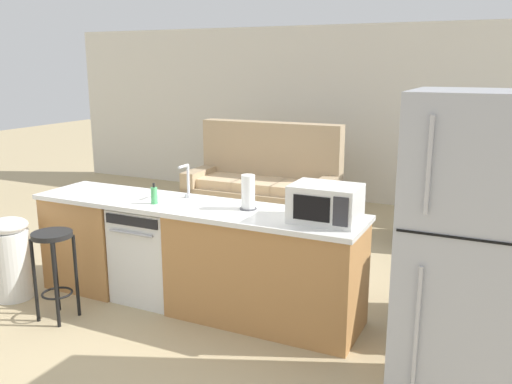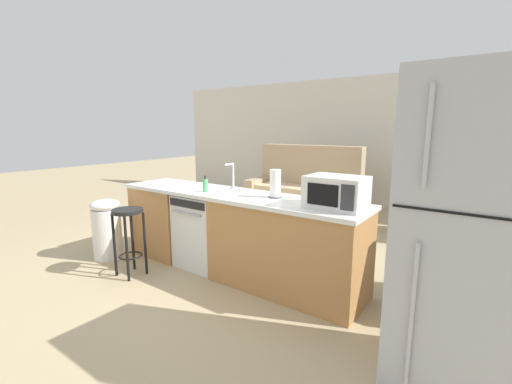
% 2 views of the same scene
% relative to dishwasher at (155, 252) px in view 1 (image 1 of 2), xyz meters
% --- Properties ---
extents(ground_plane, '(24.00, 24.00, 0.00)m').
position_rel_dishwasher_xyz_m(ground_plane, '(0.25, 0.00, -0.42)').
color(ground_plane, tan).
extents(wall_back, '(10.00, 0.06, 2.60)m').
position_rel_dishwasher_xyz_m(wall_back, '(0.55, 4.20, 0.88)').
color(wall_back, silver).
rests_on(wall_back, ground_plane).
extents(kitchen_counter, '(2.94, 0.66, 0.90)m').
position_rel_dishwasher_xyz_m(kitchen_counter, '(0.49, 0.00, -0.00)').
color(kitchen_counter, '#B77F47').
rests_on(kitchen_counter, ground_plane).
extents(dishwasher, '(0.58, 0.61, 0.84)m').
position_rel_dishwasher_xyz_m(dishwasher, '(0.00, 0.00, 0.00)').
color(dishwasher, white).
rests_on(dishwasher, ground_plane).
extents(stove_range, '(0.76, 0.68, 0.90)m').
position_rel_dishwasher_xyz_m(stove_range, '(2.60, 0.55, 0.03)').
color(stove_range, black).
rests_on(stove_range, ground_plane).
extents(refrigerator, '(0.72, 0.73, 1.91)m').
position_rel_dishwasher_xyz_m(refrigerator, '(2.60, -0.55, 0.53)').
color(refrigerator, '#A8AAB2').
rests_on(refrigerator, ground_plane).
extents(microwave, '(0.50, 0.37, 0.28)m').
position_rel_dishwasher_xyz_m(microwave, '(1.57, -0.00, 0.62)').
color(microwave, white).
rests_on(microwave, kitchen_counter).
extents(sink_faucet, '(0.07, 0.18, 0.30)m').
position_rel_dishwasher_xyz_m(sink_faucet, '(0.25, 0.18, 0.61)').
color(sink_faucet, silver).
rests_on(sink_faucet, kitchen_counter).
extents(paper_towel_roll, '(0.14, 0.14, 0.28)m').
position_rel_dishwasher_xyz_m(paper_towel_roll, '(0.90, 0.07, 0.62)').
color(paper_towel_roll, '#4C4C51').
rests_on(paper_towel_roll, kitchen_counter).
extents(soap_bottle, '(0.06, 0.06, 0.18)m').
position_rel_dishwasher_xyz_m(soap_bottle, '(0.11, -0.11, 0.55)').
color(soap_bottle, '#4CB266').
rests_on(soap_bottle, kitchen_counter).
extents(kettle, '(0.21, 0.17, 0.19)m').
position_rel_dishwasher_xyz_m(kettle, '(2.43, 0.42, 0.56)').
color(kettle, black).
rests_on(kettle, stove_range).
extents(bar_stool, '(0.32, 0.32, 0.74)m').
position_rel_dishwasher_xyz_m(bar_stool, '(-0.46, -0.71, 0.11)').
color(bar_stool, black).
rests_on(bar_stool, ground_plane).
extents(trash_bin, '(0.35, 0.35, 0.74)m').
position_rel_dishwasher_xyz_m(trash_bin, '(-1.13, -0.57, -0.04)').
color(trash_bin, white).
rests_on(trash_bin, ground_plane).
extents(couch, '(2.02, 0.95, 1.27)m').
position_rel_dishwasher_xyz_m(couch, '(-0.22, 2.82, -0.03)').
color(couch, tan).
rests_on(couch, ground_plane).
extents(armchair, '(0.93, 0.98, 1.20)m').
position_rel_dishwasher_xyz_m(armchair, '(1.98, 2.64, -0.07)').
color(armchair, '#515B6B').
rests_on(armchair, ground_plane).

